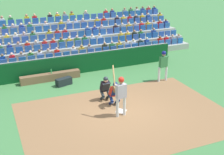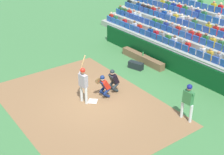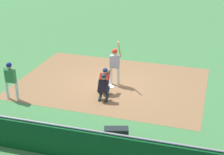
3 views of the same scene
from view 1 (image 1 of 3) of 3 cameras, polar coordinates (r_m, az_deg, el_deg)
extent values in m
plane|color=#3F7A41|center=(14.28, 1.69, -6.29)|extent=(160.00, 160.00, 0.00)
cube|color=olive|center=(13.88, 2.60, -7.14)|extent=(9.39, 6.76, 0.01)
cube|color=white|center=(14.27, 1.69, -6.24)|extent=(0.62, 0.62, 0.02)
cylinder|color=silver|center=(13.78, 2.31, -5.28)|extent=(0.14, 0.14, 0.89)
cylinder|color=silver|center=(13.61, 1.02, -5.63)|extent=(0.14, 0.14, 0.89)
cube|color=#9D9BA5|center=(13.37, 1.70, -2.53)|extent=(0.49, 0.27, 0.63)
sphere|color=#B07551|center=(13.19, 1.72, -0.66)|extent=(0.23, 0.23, 0.23)
sphere|color=red|center=(13.17, 1.73, -0.40)|extent=(0.26, 0.26, 0.26)
cylinder|color=#9D9BA5|center=(13.25, 1.46, -1.35)|extent=(0.49, 0.09, 0.14)
cylinder|color=#9D9BA5|center=(13.16, 0.77, -1.51)|extent=(0.17, 0.14, 0.13)
cylinder|color=tan|center=(13.14, 0.34, 0.44)|extent=(0.12, 0.37, 0.82)
sphere|color=black|center=(13.15, 0.52, -1.42)|extent=(0.06, 0.06, 0.06)
cylinder|color=navy|center=(14.86, 0.99, -4.47)|extent=(0.16, 0.39, 0.34)
cylinder|color=navy|center=(14.77, 1.00, -3.70)|extent=(0.16, 0.39, 0.33)
cylinder|color=navy|center=(14.75, -0.16, -4.67)|extent=(0.16, 0.39, 0.34)
cylinder|color=navy|center=(14.66, -0.16, -3.90)|extent=(0.16, 0.39, 0.33)
cube|color=red|center=(14.58, 0.41, -2.55)|extent=(0.44, 0.50, 0.60)
cube|color=navy|center=(14.49, 0.58, -2.72)|extent=(0.39, 0.29, 0.42)
sphere|color=beige|center=(14.33, 0.62, -1.49)|extent=(0.22, 0.22, 0.22)
cube|color=black|center=(14.33, 0.62, -1.49)|extent=(0.20, 0.14, 0.19)
sphere|color=navy|center=(14.30, 0.62, -1.26)|extent=(0.24, 0.24, 0.24)
cylinder|color=brown|center=(14.18, 0.44, -2.24)|extent=(0.08, 0.30, 0.30)
cylinder|color=red|center=(14.35, 0.06, -2.25)|extent=(0.14, 0.40, 0.22)
cylinder|color=#222B30|center=(15.36, -0.69, -3.58)|extent=(0.15, 0.39, 0.34)
cylinder|color=#222B30|center=(15.27, -0.69, -2.83)|extent=(0.15, 0.38, 0.33)
cylinder|color=#222B30|center=(15.26, -1.80, -3.78)|extent=(0.15, 0.39, 0.34)
cylinder|color=#222B30|center=(15.16, -1.81, -3.02)|extent=(0.15, 0.38, 0.33)
cube|color=black|center=(15.11, -1.32, -1.62)|extent=(0.43, 0.45, 0.60)
cube|color=#222B30|center=(15.01, -1.14, -1.79)|extent=(0.38, 0.24, 0.44)
sphere|color=beige|center=(14.88, -1.17, -0.49)|extent=(0.22, 0.22, 0.22)
cube|color=black|center=(14.88, -1.17, -0.49)|extent=(0.20, 0.12, 0.20)
sphere|color=#222B30|center=(14.86, -1.17, -0.27)|extent=(0.24, 0.24, 0.24)
cube|color=#0A421A|center=(18.94, -5.87, 2.56)|extent=(12.55, 0.24, 1.16)
cylinder|color=gray|center=(18.76, -5.94, 4.35)|extent=(12.55, 0.07, 0.07)
cube|color=brown|center=(18.06, -11.32, 0.10)|extent=(3.46, 0.40, 0.44)
cylinder|color=green|center=(17.92, -11.19, 1.12)|extent=(0.07, 0.07, 0.25)
cube|color=black|center=(17.27, -8.92, -0.77)|extent=(0.96, 0.59, 0.42)
cylinder|color=silver|center=(17.69, 8.71, 0.53)|extent=(0.13, 0.13, 0.85)
cylinder|color=silver|center=(17.96, 10.01, 0.77)|extent=(0.13, 0.13, 0.85)
cube|color=#31753F|center=(17.58, 9.50, 2.88)|extent=(0.47, 0.23, 0.61)
sphere|color=#A3745C|center=(17.45, 9.59, 4.29)|extent=(0.22, 0.22, 0.22)
sphere|color=navy|center=(17.43, 9.61, 4.48)|extent=(0.25, 0.25, 0.25)
cylinder|color=#31753F|center=(17.50, 9.75, 3.77)|extent=(0.49, 0.13, 0.14)
cylinder|color=#31753F|center=(17.61, 10.24, 3.85)|extent=(0.18, 0.14, 0.13)
cube|color=#989E92|center=(21.01, -7.74, 3.30)|extent=(18.98, 0.94, 0.42)
cube|color=#1D56A6|center=(24.69, 12.53, 6.69)|extent=(0.44, 0.10, 0.42)
cube|color=#93959C|center=(24.86, 12.21, 6.93)|extent=(0.32, 0.22, 0.52)
sphere|color=#A27F4E|center=(24.78, 12.28, 7.74)|extent=(0.19, 0.19, 0.19)
cube|color=#2B579A|center=(24.36, 11.44, 6.58)|extent=(0.44, 0.10, 0.42)
cube|color=#90949C|center=(24.53, 11.12, 6.83)|extent=(0.32, 0.22, 0.52)
sphere|color=tan|center=(24.45, 11.18, 7.64)|extent=(0.19, 0.19, 0.19)
cube|color=#2452A2|center=(24.03, 10.32, 6.46)|extent=(0.44, 0.10, 0.42)
cube|color=red|center=(24.21, 10.00, 6.71)|extent=(0.32, 0.22, 0.52)
sphere|color=beige|center=(24.13, 10.06, 7.54)|extent=(0.19, 0.19, 0.19)
cube|color=#2655A2|center=(23.72, 9.17, 6.34)|extent=(0.44, 0.10, 0.42)
cube|color=red|center=(23.90, 8.86, 6.60)|extent=(0.32, 0.22, 0.52)
sphere|color=brown|center=(23.82, 8.90, 7.43)|extent=(0.19, 0.19, 0.19)
cube|color=#2556A2|center=(23.42, 7.98, 6.21)|extent=(0.44, 0.10, 0.42)
cube|color=#2A4F99|center=(23.12, 6.77, 6.08)|extent=(0.44, 0.10, 0.42)
cube|color=#1E4094|center=(23.31, 6.47, 6.34)|extent=(0.32, 0.22, 0.52)
sphere|color=beige|center=(23.22, 6.51, 7.20)|extent=(0.19, 0.19, 0.19)
cube|color=#26519D|center=(22.84, 5.53, 5.94)|extent=(0.44, 0.10, 0.42)
cube|color=#1F2F2E|center=(23.03, 5.24, 6.21)|extent=(0.32, 0.22, 0.52)
sphere|color=beige|center=(22.94, 5.27, 7.08)|extent=(0.19, 0.19, 0.19)
cube|color=#1E4EA2|center=(22.57, 4.26, 5.80)|extent=(0.44, 0.10, 0.42)
cube|color=white|center=(22.76, 3.97, 6.07)|extent=(0.32, 0.22, 0.52)
sphere|color=beige|center=(22.67, 4.00, 6.94)|extent=(0.19, 0.19, 0.19)
cube|color=#264CA1|center=(22.31, 2.96, 5.64)|extent=(0.44, 0.10, 0.42)
cube|color=silver|center=(22.50, 2.68, 5.92)|extent=(0.32, 0.22, 0.52)
sphere|color=brown|center=(22.41, 2.70, 6.81)|extent=(0.19, 0.19, 0.19)
cube|color=#2655A5|center=(22.06, 1.63, 5.49)|extent=(0.44, 0.10, 0.42)
cube|color=gold|center=(22.26, 1.36, 5.76)|extent=(0.32, 0.22, 0.52)
sphere|color=#A27B59|center=(22.16, 1.37, 6.66)|extent=(0.19, 0.19, 0.19)
cube|color=#29499C|center=(21.82, 0.27, 5.32)|extent=(0.44, 0.10, 0.42)
cube|color=#2C793C|center=(22.02, 0.01, 5.60)|extent=(0.32, 0.22, 0.52)
sphere|color=tan|center=(21.93, 0.01, 6.51)|extent=(0.19, 0.19, 0.19)
cube|color=#21489A|center=(21.60, -1.11, 5.15)|extent=(0.44, 0.10, 0.42)
cube|color=#2B3020|center=(21.80, -1.37, 5.43)|extent=(0.32, 0.22, 0.52)
sphere|color=tan|center=(21.71, -1.38, 6.35)|extent=(0.19, 0.19, 0.19)
cube|color=#1F4DA0|center=(21.39, -2.53, 4.97)|extent=(0.44, 0.10, 0.42)
cube|color=#2749A7|center=(21.19, -3.97, 4.79)|extent=(0.44, 0.10, 0.42)
cube|color=gray|center=(21.40, -4.20, 5.08)|extent=(0.32, 0.22, 0.52)
sphere|color=#A4745A|center=(21.30, -4.23, 6.01)|extent=(0.19, 0.19, 0.19)
cube|color=#25509A|center=(21.01, -5.44, 4.60)|extent=(0.44, 0.10, 0.42)
cube|color=gold|center=(21.21, -5.66, 4.89)|extent=(0.32, 0.22, 0.52)
sphere|color=tan|center=(21.12, -5.69, 5.83)|extent=(0.19, 0.19, 0.19)
cube|color=#2B4F9A|center=(20.84, -6.93, 4.40)|extent=(0.44, 0.10, 0.42)
cube|color=white|center=(21.05, -7.13, 4.70)|extent=(0.32, 0.22, 0.52)
sphere|color=#DBAA87|center=(20.95, -7.18, 5.64)|extent=(0.19, 0.19, 0.19)
cube|color=#1F4E9C|center=(20.68, -8.44, 4.20)|extent=(0.44, 0.10, 0.42)
cube|color=#2350A4|center=(20.54, -9.97, 3.99)|extent=(0.44, 0.10, 0.42)
cube|color=red|center=(20.75, -10.15, 4.29)|extent=(0.32, 0.22, 0.52)
sphere|color=beige|center=(20.66, -10.22, 5.25)|extent=(0.19, 0.19, 0.19)
cube|color=#1F489D|center=(20.42, -11.52, 3.77)|extent=(0.44, 0.10, 0.42)
cube|color=gray|center=(20.63, -11.69, 4.08)|extent=(0.32, 0.22, 0.52)
sphere|color=tan|center=(20.53, -11.77, 5.04)|extent=(0.19, 0.19, 0.19)
cube|color=#2950A3|center=(20.31, -13.09, 3.55)|extent=(0.44, 0.10, 0.42)
cube|color=white|center=(20.52, -13.25, 3.87)|extent=(0.32, 0.22, 0.52)
sphere|color=brown|center=(20.42, -13.33, 4.83)|extent=(0.19, 0.19, 0.19)
cube|color=#29509E|center=(20.22, -14.68, 3.33)|extent=(0.44, 0.10, 0.42)
cube|color=#317731|center=(20.43, -14.82, 3.64)|extent=(0.32, 0.22, 0.52)
sphere|color=beige|center=(20.33, -14.91, 4.61)|extent=(0.19, 0.19, 0.19)
cube|color=#20529D|center=(20.14, -16.28, 3.10)|extent=(0.44, 0.10, 0.42)
cube|color=gray|center=(20.35, -16.40, 3.42)|extent=(0.32, 0.22, 0.52)
sphere|color=#A47358|center=(20.25, -16.50, 4.39)|extent=(0.19, 0.19, 0.19)
cube|color=#2555A2|center=(20.08, -17.88, 2.86)|extent=(0.44, 0.10, 0.42)
cube|color=red|center=(20.29, -17.99, 3.19)|extent=(0.32, 0.22, 0.52)
sphere|color=beige|center=(20.19, -18.10, 4.16)|extent=(0.19, 0.19, 0.19)
cube|color=#294CA0|center=(20.03, -19.50, 2.63)|extent=(0.44, 0.10, 0.42)
cube|color=navy|center=(20.25, -19.59, 2.95)|extent=(0.32, 0.22, 0.52)
sphere|color=brown|center=(20.14, -19.71, 3.93)|extent=(0.19, 0.19, 0.19)
cube|color=#989E92|center=(21.82, -8.50, 4.51)|extent=(18.98, 0.94, 0.85)
cube|color=#1E4F9D|center=(25.33, 11.34, 8.12)|extent=(0.44, 0.10, 0.42)
cube|color=#2A4E9F|center=(25.01, 10.26, 8.03)|extent=(0.44, 0.10, 0.42)
cube|color=#234BA7|center=(24.69, 9.15, 7.94)|extent=(0.44, 0.10, 0.42)
cube|color=#1D51A0|center=(24.39, 8.01, 7.83)|extent=(0.44, 0.10, 0.42)
cube|color=navy|center=(24.57, 7.71, 8.07)|extent=(0.32, 0.22, 0.52)
sphere|color=tan|center=(24.50, 7.75, 8.89)|extent=(0.19, 0.19, 0.19)
cube|color=#1C519C|center=(24.09, 6.84, 7.73)|extent=(0.44, 0.10, 0.42)
cube|color=#244C9C|center=(23.81, 5.65, 7.61)|extent=(0.44, 0.10, 0.42)
cube|color=#2D7431|center=(24.00, 5.36, 7.86)|extent=(0.32, 0.22, 0.52)
sphere|color=#A77251|center=(23.92, 5.39, 8.69)|extent=(0.19, 0.19, 0.19)
cube|color=#2A4D9A|center=(23.53, 4.43, 7.49)|extent=(0.44, 0.10, 0.42)
cube|color=#212B23|center=(23.73, 4.15, 7.74)|extent=(0.32, 0.22, 0.52)
sphere|color=#A9774C|center=(23.65, 4.17, 8.59)|extent=(0.19, 0.19, 0.19)
cube|color=#1E49A3|center=(23.27, 3.18, 7.37)|extent=(0.44, 0.10, 0.42)
cube|color=gold|center=(23.47, 2.91, 7.62)|extent=(0.32, 0.22, 0.52)
sphere|color=beige|center=(23.38, 2.92, 8.47)|extent=(0.19, 0.19, 0.19)
cube|color=#1C529B|center=(23.02, 1.90, 7.24)|extent=(0.44, 0.10, 0.42)
cube|color=gold|center=(23.21, 1.64, 7.49)|extent=(0.32, 0.22, 0.52)
sphere|color=#D4AF88|center=(23.13, 1.65, 8.35)|extent=(0.19, 0.19, 0.19)
cube|color=#2651A5|center=(22.78, 0.60, 7.10)|extent=(0.44, 0.10, 0.42)
cube|color=#23539E|center=(22.55, -0.73, 6.95)|extent=(0.44, 0.10, 0.42)
cube|color=#204CA2|center=(22.33, -2.09, 6.80)|extent=(0.44, 0.10, 0.42)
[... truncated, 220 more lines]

